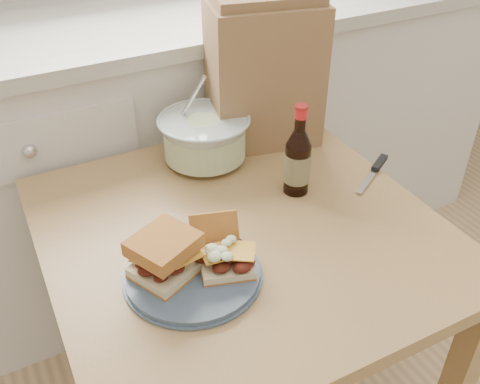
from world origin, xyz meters
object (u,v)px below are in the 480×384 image
plate (193,274)px  paper_bag (264,75)px  dining_table (242,260)px  coleslaw_bowl (205,140)px  beer_bottle (298,160)px

plate → paper_bag: size_ratio=0.71×
dining_table → paper_bag: paper_bag is taller
dining_table → coleslaw_bowl: 0.33m
dining_table → plate: bearing=-148.3°
dining_table → beer_bottle: bearing=19.2°
beer_bottle → plate: bearing=-135.2°
coleslaw_bowl → paper_bag: 0.23m
coleslaw_bowl → beer_bottle: size_ratio=1.04×
paper_bag → coleslaw_bowl: bearing=-156.5°
plate → paper_bag: 0.60m
beer_bottle → dining_table: bearing=-141.5°
plate → beer_bottle: size_ratio=1.17×
plate → beer_bottle: beer_bottle is taller
dining_table → beer_bottle: beer_bottle is taller
coleslaw_bowl → beer_bottle: coleslaw_bowl is taller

